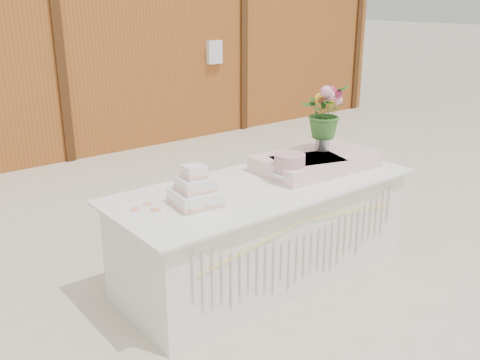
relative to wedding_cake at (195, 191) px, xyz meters
name	(u,v)px	position (x,y,z in m)	size (l,w,h in m)	color
ground	(263,274)	(0.64, 0.02, -0.86)	(80.00, 80.00, 0.00)	beige
barn	(9,26)	(0.63, 6.02, 0.81)	(12.60, 4.60, 3.30)	#92501E
cake_table	(264,230)	(0.64, 0.02, -0.48)	(2.40, 1.00, 0.77)	white
wedding_cake	(195,191)	(0.00, 0.00, 0.00)	(0.34, 0.34, 0.27)	white
pink_cake_stand	(289,166)	(0.83, -0.05, 0.03)	(0.30, 0.30, 0.22)	white
satin_runner	(316,161)	(1.22, 0.05, -0.03)	(0.98, 0.57, 0.12)	beige
flower_vase	(323,141)	(1.35, 0.10, 0.11)	(0.12, 0.12, 0.16)	#ABABAF
bouquet	(324,106)	(1.35, 0.10, 0.40)	(0.39, 0.34, 0.43)	#39712D
loose_flowers	(147,210)	(-0.32, 0.09, -0.08)	(0.15, 0.35, 0.02)	pink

